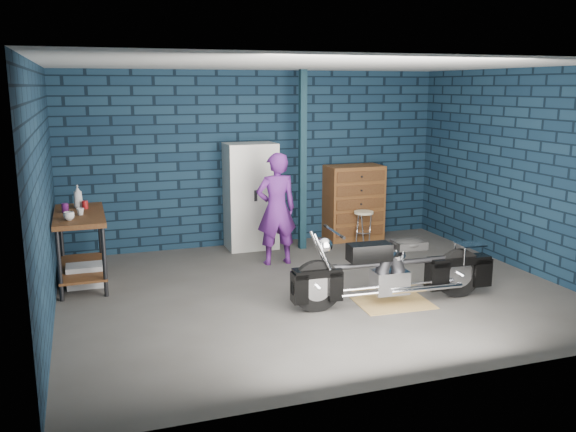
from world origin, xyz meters
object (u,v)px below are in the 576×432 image
object	(u,v)px
tool_chest	(354,203)
shop_stool	(363,228)
person	(276,209)
locker	(251,196)
motorcycle	(395,265)
workbench	(82,248)
storage_bin	(85,275)

from	to	relation	value
tool_chest	shop_stool	size ratio (longest dim) A/B	2.20
person	locker	distance (m)	0.95
motorcycle	locker	world-z (taller)	locker
workbench	storage_bin	bearing A→B (deg)	-81.68
person	motorcycle	bearing A→B (deg)	111.84
person	storage_bin	world-z (taller)	person
person	storage_bin	xyz separation A→B (m)	(-2.58, -0.17, -0.65)
motorcycle	locker	size ratio (longest dim) A/B	1.29
person	locker	xyz separation A→B (m)	(-0.10, 0.95, 0.02)
workbench	locker	size ratio (longest dim) A/B	0.86
person	tool_chest	xyz separation A→B (m)	(1.63, 0.95, -0.18)
motorcycle	person	xyz separation A→B (m)	(-0.79, 1.98, 0.33)
motorcycle	tool_chest	bearing A→B (deg)	77.07
shop_stool	motorcycle	bearing A→B (deg)	-108.02
storage_bin	shop_stool	bearing A→B (deg)	9.16
workbench	storage_bin	distance (m)	0.35
workbench	locker	distance (m)	2.70
locker	tool_chest	world-z (taller)	locker
workbench	motorcycle	size ratio (longest dim) A/B	0.67
motorcycle	person	world-z (taller)	person
locker	motorcycle	bearing A→B (deg)	-73.09
shop_stool	person	bearing A→B (deg)	-162.59
tool_chest	workbench	bearing A→B (deg)	-166.89
motorcycle	person	bearing A→B (deg)	114.91
workbench	locker	xyz separation A→B (m)	(2.49, 0.99, 0.36)
workbench	tool_chest	xyz separation A→B (m)	(4.23, 0.99, 0.15)
locker	storage_bin	bearing A→B (deg)	-155.60
shop_stool	tool_chest	bearing A→B (deg)	84.59
locker	person	bearing A→B (deg)	-83.75
motorcycle	shop_stool	size ratio (longest dim) A/B	3.79
motorcycle	locker	distance (m)	3.08
workbench	storage_bin	world-z (taller)	workbench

